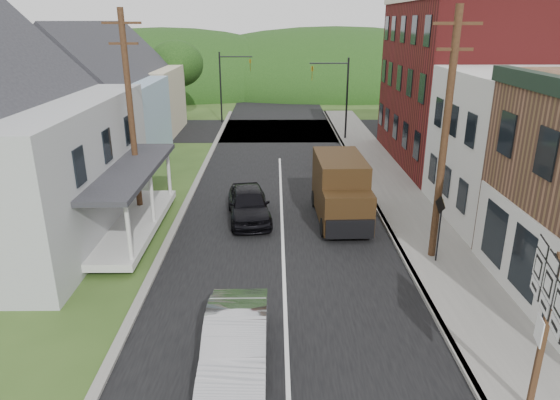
{
  "coord_description": "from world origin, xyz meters",
  "views": [
    {
      "loc": [
        -0.3,
        -13.46,
        8.48
      ],
      "look_at": [
        -0.12,
        3.98,
        2.2
      ],
      "focal_mm": 32.0,
      "sensor_mm": 36.0,
      "label": 1
    }
  ],
  "objects_px": {
    "dark_sedan": "(249,204)",
    "silver_sedan": "(236,344)",
    "route_sign_cluster": "(546,312)",
    "warning_sign": "(440,220)",
    "delivery_van": "(341,190)"
  },
  "relations": [
    {
      "from": "dark_sedan",
      "to": "silver_sedan",
      "type": "bearing_deg",
      "value": -96.29
    },
    {
      "from": "silver_sedan",
      "to": "route_sign_cluster",
      "type": "distance_m",
      "value": 7.19
    },
    {
      "from": "silver_sedan",
      "to": "dark_sedan",
      "type": "bearing_deg",
      "value": 90.56
    },
    {
      "from": "dark_sedan",
      "to": "warning_sign",
      "type": "height_order",
      "value": "warning_sign"
    },
    {
      "from": "dark_sedan",
      "to": "route_sign_cluster",
      "type": "relative_size",
      "value": 1.12
    },
    {
      "from": "silver_sedan",
      "to": "dark_sedan",
      "type": "height_order",
      "value": "dark_sedan"
    },
    {
      "from": "silver_sedan",
      "to": "route_sign_cluster",
      "type": "height_order",
      "value": "route_sign_cluster"
    },
    {
      "from": "route_sign_cluster",
      "to": "silver_sedan",
      "type": "bearing_deg",
      "value": 179.6
    },
    {
      "from": "route_sign_cluster",
      "to": "warning_sign",
      "type": "bearing_deg",
      "value": 101.7
    },
    {
      "from": "route_sign_cluster",
      "to": "warning_sign",
      "type": "relative_size",
      "value": 1.54
    },
    {
      "from": "delivery_van",
      "to": "warning_sign",
      "type": "height_order",
      "value": "delivery_van"
    },
    {
      "from": "dark_sedan",
      "to": "delivery_van",
      "type": "relative_size",
      "value": 0.86
    },
    {
      "from": "silver_sedan",
      "to": "delivery_van",
      "type": "distance_m",
      "value": 10.91
    },
    {
      "from": "route_sign_cluster",
      "to": "dark_sedan",
      "type": "bearing_deg",
      "value": 133.2
    },
    {
      "from": "silver_sedan",
      "to": "delivery_van",
      "type": "bearing_deg",
      "value": 68.54
    }
  ]
}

